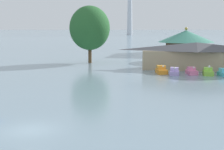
% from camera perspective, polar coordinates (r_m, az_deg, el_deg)
% --- Properties ---
extents(ground_plane, '(2000.00, 2000.00, 0.00)m').
position_cam_1_polar(ground_plane, '(27.00, -13.90, -9.28)').
color(ground_plane, gray).
extents(pedal_boat_orange, '(2.38, 3.33, 1.60)m').
position_cam_1_polar(pedal_boat_orange, '(57.95, 8.58, 0.80)').
color(pedal_boat_orange, orange).
rests_on(pedal_boat_orange, ground).
extents(pedal_boat_lavender, '(1.61, 2.41, 1.49)m').
position_cam_1_polar(pedal_boat_lavender, '(56.78, 10.77, 0.53)').
color(pedal_boat_lavender, '#B299D8').
rests_on(pedal_boat_lavender, ground).
extents(pedal_boat_pink, '(2.11, 3.01, 1.47)m').
position_cam_1_polar(pedal_boat_pink, '(58.05, 13.65, 0.61)').
color(pedal_boat_pink, pink).
rests_on(pedal_boat_pink, ground).
extents(pedal_boat_lime, '(1.67, 2.88, 1.79)m').
position_cam_1_polar(pedal_boat_lime, '(57.74, 16.34, 0.50)').
color(pedal_boat_lime, '#8CCC3F').
rests_on(pedal_boat_lime, ground).
extents(pedal_boat_cyan, '(2.27, 3.26, 1.65)m').
position_cam_1_polar(pedal_boat_cyan, '(57.56, 18.93, 0.33)').
color(pedal_boat_cyan, '#4CB7CC').
rests_on(pedal_boat_cyan, ground).
extents(boathouse, '(21.44, 5.85, 5.19)m').
position_cam_1_polar(boathouse, '(64.36, 14.39, 3.31)').
color(boathouse, tan).
rests_on(boathouse, ground).
extents(green_roof_pavilion, '(12.94, 12.94, 8.02)m').
position_cam_1_polar(green_roof_pavilion, '(78.64, 12.68, 5.37)').
color(green_roof_pavilion, brown).
rests_on(green_roof_pavilion, ground).
extents(shoreline_tree_tall_left, '(9.05, 9.05, 12.79)m').
position_cam_1_polar(shoreline_tree_tall_left, '(74.32, -3.89, 8.14)').
color(shoreline_tree_tall_left, brown).
rests_on(shoreline_tree_tall_left, ground).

